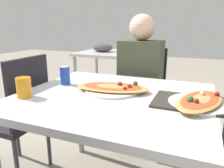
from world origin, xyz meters
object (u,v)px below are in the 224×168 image
Objects in this scene: soda_can at (65,76)px; drink_glass at (24,87)px; chair_far_seated at (143,92)px; person_seated at (140,73)px; chair_side_left at (20,113)px; dining_table at (114,107)px; pizza_main at (113,88)px; pizza_second at (200,101)px.

drink_glass is (-0.06, -0.32, -0.00)m from soda_can.
person_seated reaches higher than chair_far_seated.
soda_can is (0.34, 0.10, 0.29)m from chair_side_left.
soda_can is 1.09× the size of drink_glass.
person_seated is at bearing 59.26° from soda_can.
dining_table is 0.43m from soda_can.
chair_far_seated is 1.96× the size of pizza_main.
dining_table is 2.42× the size of pizza_second.
pizza_main is (-0.04, 0.07, 0.09)m from dining_table.
person_seated is 0.64m from pizza_main.
pizza_main is at bearing 174.20° from pizza_second.
pizza_second reaches higher than pizza_main.
chair_far_seated reaches higher than drink_glass.
chair_side_left is at bearing -173.44° from pizza_main.
chair_side_left is 0.46m from drink_glass.
soda_can is 0.27× the size of pizza_second.
drink_glass is 0.25× the size of pizza_second.
pizza_second is at bearing -4.81° from soda_can.
drink_glass is at bearing 68.12° from chair_far_seated.
chair_far_seated is 0.98m from pizza_second.
person_seated is at bearing 92.61° from dining_table.
drink_glass reaches higher than pizza_second.
dining_table is at bearing -63.01° from pizza_main.
person_seated is at bearing -44.64° from chair_side_left.
pizza_second is at bearing -5.80° from pizza_main.
chair_side_left is 8.18× the size of drink_glass.
drink_glass is at bearing -127.40° from chair_side_left.
soda_can is 0.33m from drink_glass.
pizza_main is (-0.00, -0.75, 0.25)m from chair_far_seated.
person_seated is at bearing 65.65° from drink_glass.
chair_side_left is at bearing 45.36° from person_seated.
pizza_main is at bearing -3.42° from soda_can.
chair_far_seated is 8.18× the size of drink_glass.
dining_table is 0.76m from chair_side_left.
person_seated is 10.79× the size of drink_glass.
pizza_main is (-0.00, -0.64, 0.04)m from person_seated.
pizza_second is (1.21, 0.03, 0.25)m from chair_side_left.
dining_table is 0.48m from pizza_second.
chair_side_left reaches higher than pizza_main.
person_seated is 0.85m from pizza_second.
chair_side_left is 2.05× the size of pizza_second.
dining_table is at bearing 92.23° from chair_far_seated.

